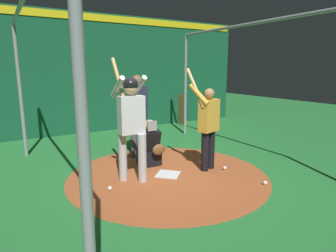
{
  "coord_description": "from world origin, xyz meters",
  "views": [
    {
      "loc": [
        4.46,
        -2.63,
        2.0
      ],
      "look_at": [
        0.0,
        0.0,
        0.95
      ],
      "focal_mm": 30.78,
      "sensor_mm": 36.0,
      "label": 1
    }
  ],
  "objects_px": {
    "home_plate": "(168,174)",
    "catcher": "(150,147)",
    "bat_rack": "(181,110)",
    "baseball_0": "(225,168)",
    "baseball_1": "(110,188)",
    "visitor": "(208,124)",
    "umpire": "(137,111)",
    "batter": "(131,119)",
    "baseball_2": "(265,183)"
  },
  "relations": [
    {
      "from": "home_plate",
      "to": "batter",
      "type": "relative_size",
      "value": 0.19
    },
    {
      "from": "baseball_1",
      "to": "home_plate",
      "type": "bearing_deg",
      "value": 96.19
    },
    {
      "from": "umpire",
      "to": "visitor",
      "type": "xyz_separation_m",
      "value": [
        1.45,
        0.84,
        -0.11
      ]
    },
    {
      "from": "catcher",
      "to": "baseball_0",
      "type": "bearing_deg",
      "value": 48.34
    },
    {
      "from": "bat_rack",
      "to": "baseball_0",
      "type": "height_order",
      "value": "bat_rack"
    },
    {
      "from": "catcher",
      "to": "baseball_1",
      "type": "bearing_deg",
      "value": -55.23
    },
    {
      "from": "bat_rack",
      "to": "baseball_2",
      "type": "relative_size",
      "value": 14.2
    },
    {
      "from": "home_plate",
      "to": "baseball_0",
      "type": "distance_m",
      "value": 1.17
    },
    {
      "from": "home_plate",
      "to": "catcher",
      "type": "relative_size",
      "value": 0.43
    },
    {
      "from": "visitor",
      "to": "baseball_0",
      "type": "xyz_separation_m",
      "value": [
        0.22,
        0.28,
        -0.89
      ]
    },
    {
      "from": "home_plate",
      "to": "catcher",
      "type": "xyz_separation_m",
      "value": [
        -0.68,
        -0.03,
        0.37
      ]
    },
    {
      "from": "batter",
      "to": "catcher",
      "type": "height_order",
      "value": "batter"
    },
    {
      "from": "umpire",
      "to": "baseball_1",
      "type": "bearing_deg",
      "value": -39.25
    },
    {
      "from": "baseball_2",
      "to": "home_plate",
      "type": "bearing_deg",
      "value": -136.66
    },
    {
      "from": "home_plate",
      "to": "baseball_2",
      "type": "height_order",
      "value": "baseball_2"
    },
    {
      "from": "baseball_1",
      "to": "visitor",
      "type": "bearing_deg",
      "value": 90.08
    },
    {
      "from": "catcher",
      "to": "baseball_1",
      "type": "relative_size",
      "value": 13.07
    },
    {
      "from": "catcher",
      "to": "umpire",
      "type": "xyz_separation_m",
      "value": [
        -0.65,
        0.03,
        0.67
      ]
    },
    {
      "from": "batter",
      "to": "baseball_0",
      "type": "distance_m",
      "value": 2.15
    },
    {
      "from": "catcher",
      "to": "visitor",
      "type": "xyz_separation_m",
      "value": [
        0.8,
        0.87,
        0.56
      ]
    },
    {
      "from": "umpire",
      "to": "batter",
      "type": "bearing_deg",
      "value": -28.98
    },
    {
      "from": "umpire",
      "to": "baseball_2",
      "type": "xyz_separation_m",
      "value": [
        2.6,
        1.21,
        -1.01
      ]
    },
    {
      "from": "batter",
      "to": "baseball_2",
      "type": "xyz_separation_m",
      "value": [
        1.36,
        1.9,
        -1.09
      ]
    },
    {
      "from": "baseball_2",
      "to": "batter",
      "type": "bearing_deg",
      "value": -125.66
    },
    {
      "from": "baseball_0",
      "to": "baseball_1",
      "type": "height_order",
      "value": "same"
    },
    {
      "from": "home_plate",
      "to": "visitor",
      "type": "distance_m",
      "value": 1.25
    },
    {
      "from": "bat_rack",
      "to": "baseball_0",
      "type": "relative_size",
      "value": 14.2
    },
    {
      "from": "home_plate",
      "to": "catcher",
      "type": "distance_m",
      "value": 0.77
    },
    {
      "from": "baseball_1",
      "to": "baseball_2",
      "type": "xyz_separation_m",
      "value": [
        1.15,
        2.4,
        0.0
      ]
    },
    {
      "from": "bat_rack",
      "to": "home_plate",
      "type": "bearing_deg",
      "value": -35.75
    },
    {
      "from": "catcher",
      "to": "baseball_1",
      "type": "xyz_separation_m",
      "value": [
        0.81,
        -1.16,
        -0.34
      ]
    },
    {
      "from": "baseball_0",
      "to": "baseball_1",
      "type": "xyz_separation_m",
      "value": [
        -0.21,
        -2.31,
        0.0
      ]
    },
    {
      "from": "baseball_0",
      "to": "bat_rack",
      "type": "bearing_deg",
      "value": 157.04
    },
    {
      "from": "umpire",
      "to": "baseball_1",
      "type": "distance_m",
      "value": 2.13
    },
    {
      "from": "umpire",
      "to": "baseball_2",
      "type": "relative_size",
      "value": 24.98
    },
    {
      "from": "home_plate",
      "to": "umpire",
      "type": "bearing_deg",
      "value": -179.69
    },
    {
      "from": "home_plate",
      "to": "umpire",
      "type": "xyz_separation_m",
      "value": [
        -1.32,
        -0.01,
        1.04
      ]
    },
    {
      "from": "home_plate",
      "to": "baseball_0",
      "type": "xyz_separation_m",
      "value": [
        0.34,
        1.11,
        0.03
      ]
    },
    {
      "from": "batter",
      "to": "umpire",
      "type": "distance_m",
      "value": 1.42
    },
    {
      "from": "umpire",
      "to": "bat_rack",
      "type": "distance_m",
      "value": 4.28
    },
    {
      "from": "batter",
      "to": "bat_rack",
      "type": "bearing_deg",
      "value": 137.98
    },
    {
      "from": "batter",
      "to": "baseball_1",
      "type": "relative_size",
      "value": 29.43
    },
    {
      "from": "batter",
      "to": "visitor",
      "type": "relative_size",
      "value": 1.09
    },
    {
      "from": "umpire",
      "to": "bat_rack",
      "type": "height_order",
      "value": "umpire"
    },
    {
      "from": "home_plate",
      "to": "batter",
      "type": "xyz_separation_m",
      "value": [
        -0.09,
        -0.69,
        1.12
      ]
    },
    {
      "from": "baseball_1",
      "to": "batter",
      "type": "bearing_deg",
      "value": 113.2
    },
    {
      "from": "catcher",
      "to": "baseball_2",
      "type": "bearing_deg",
      "value": 32.33
    },
    {
      "from": "umpire",
      "to": "baseball_2",
      "type": "bearing_deg",
      "value": 24.98
    },
    {
      "from": "visitor",
      "to": "umpire",
      "type": "bearing_deg",
      "value": -166.29
    },
    {
      "from": "baseball_2",
      "to": "umpire",
      "type": "bearing_deg",
      "value": -155.02
    }
  ]
}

